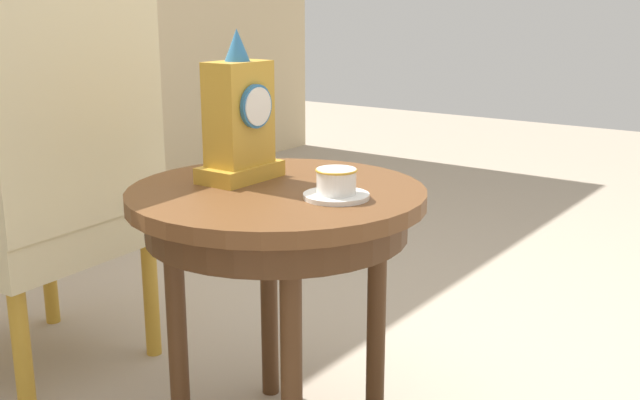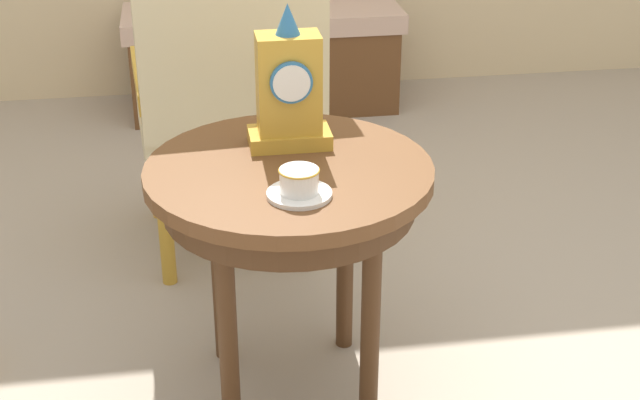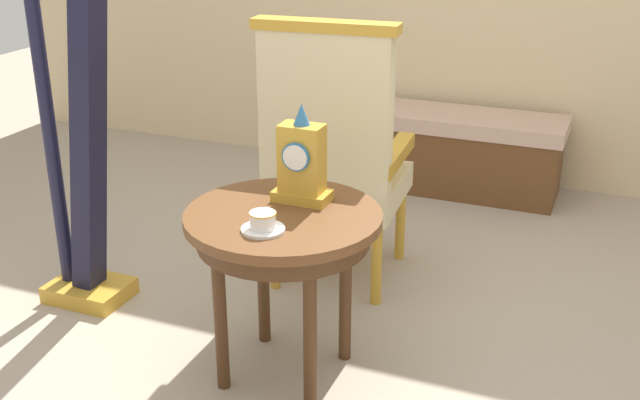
{
  "view_description": "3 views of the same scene",
  "coord_description": "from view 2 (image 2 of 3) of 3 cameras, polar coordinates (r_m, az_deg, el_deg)",
  "views": [
    {
      "loc": [
        -1.34,
        -1.04,
        1.01
      ],
      "look_at": [
        0.0,
        -0.08,
        0.57
      ],
      "focal_mm": 42.9,
      "sensor_mm": 36.0,
      "label": 1
    },
    {
      "loc": [
        -0.31,
        -1.9,
        1.47
      ],
      "look_at": [
        -0.01,
        0.05,
        0.48
      ],
      "focal_mm": 51.94,
      "sensor_mm": 36.0,
      "label": 2
    },
    {
      "loc": [
        0.91,
        -2.17,
        1.61
      ],
      "look_at": [
        0.01,
        0.04,
        0.64
      ],
      "focal_mm": 44.18,
      "sensor_mm": 36.0,
      "label": 3
    }
  ],
  "objects": [
    {
      "name": "ground_plane",
      "position": [
        2.42,
        0.38,
        -10.75
      ],
      "size": [
        10.0,
        10.0,
        0.0
      ],
      "primitive_type": "plane",
      "color": "tan"
    },
    {
      "name": "side_table",
      "position": [
        2.1,
        -1.91,
        0.17
      ],
      "size": [
        0.65,
        0.65,
        0.61
      ],
      "color": "brown",
      "rests_on": "ground"
    },
    {
      "name": "teacup_left",
      "position": [
        1.91,
        -1.29,
        0.97
      ],
      "size": [
        0.14,
        0.14,
        0.06
      ],
      "color": "white",
      "rests_on": "side_table"
    },
    {
      "name": "mantel_clock",
      "position": [
        2.12,
        -1.93,
        6.76
      ],
      "size": [
        0.19,
        0.11,
        0.34
      ],
      "color": "gold",
      "rests_on": "side_table"
    },
    {
      "name": "armchair",
      "position": [
        2.7,
        -5.64,
        7.58
      ],
      "size": [
        0.58,
        0.57,
        1.14
      ],
      "color": "beige",
      "rests_on": "ground"
    },
    {
      "name": "window_bench",
      "position": [
        4.06,
        -3.49,
        8.71
      ],
      "size": [
        1.17,
        0.4,
        0.44
      ],
      "color": "#CCA893",
      "rests_on": "ground"
    }
  ]
}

